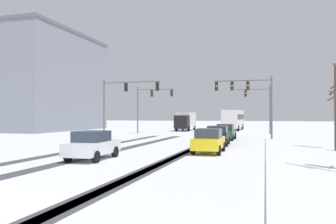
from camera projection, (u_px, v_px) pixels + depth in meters
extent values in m
cube|color=#424247|center=(184.00, 152.00, 22.40)|extent=(0.71, 33.13, 0.01)
cube|color=#424247|center=(118.00, 150.00, 23.78)|extent=(0.97, 33.13, 0.01)
cube|color=#424247|center=(188.00, 152.00, 22.33)|extent=(0.77, 33.13, 0.01)
cube|color=#424247|center=(86.00, 149.00, 24.53)|extent=(0.92, 33.13, 0.01)
cube|color=white|center=(302.00, 158.00, 18.89)|extent=(4.00, 33.13, 0.12)
cylinder|color=#56565B|center=(272.00, 108.00, 33.29)|extent=(0.18, 0.18, 6.50)
cylinder|color=#56565B|center=(242.00, 81.00, 34.00)|extent=(5.81, 0.42, 0.12)
cube|color=black|center=(248.00, 86.00, 33.85)|extent=(0.33, 0.26, 0.90)
sphere|color=black|center=(248.00, 83.00, 33.70)|extent=(0.20, 0.20, 0.20)
sphere|color=orange|center=(248.00, 86.00, 33.70)|extent=(0.20, 0.20, 0.20)
sphere|color=black|center=(248.00, 89.00, 33.70)|extent=(0.20, 0.20, 0.20)
cube|color=black|center=(232.00, 86.00, 34.23)|extent=(0.33, 0.26, 0.90)
sphere|color=black|center=(232.00, 83.00, 34.07)|extent=(0.20, 0.20, 0.20)
sphere|color=orange|center=(232.00, 86.00, 34.07)|extent=(0.20, 0.20, 0.20)
sphere|color=black|center=(232.00, 89.00, 34.07)|extent=(0.20, 0.20, 0.20)
cube|color=black|center=(217.00, 86.00, 34.60)|extent=(0.33, 0.26, 0.90)
sphere|color=black|center=(216.00, 83.00, 34.45)|extent=(0.20, 0.20, 0.20)
sphere|color=orange|center=(216.00, 86.00, 34.44)|extent=(0.20, 0.20, 0.20)
sphere|color=black|center=(216.00, 89.00, 34.44)|extent=(0.20, 0.20, 0.20)
cylinder|color=#56565B|center=(270.00, 110.00, 44.80)|extent=(0.18, 0.18, 6.50)
cylinder|color=#56565B|center=(252.00, 89.00, 45.31)|extent=(4.61, 0.46, 0.12)
cube|color=black|center=(246.00, 93.00, 45.50)|extent=(0.34, 0.26, 0.90)
sphere|color=black|center=(246.00, 91.00, 45.35)|extent=(0.20, 0.20, 0.20)
sphere|color=orange|center=(246.00, 93.00, 45.35)|extent=(0.20, 0.20, 0.20)
sphere|color=black|center=(246.00, 96.00, 45.34)|extent=(0.20, 0.20, 0.20)
cylinder|color=#56565B|center=(104.00, 109.00, 36.37)|extent=(0.18, 0.18, 6.50)
cylinder|color=#56565B|center=(132.00, 82.00, 35.57)|extent=(6.46, 0.28, 0.12)
cube|color=black|center=(126.00, 87.00, 35.73)|extent=(0.33, 0.25, 0.90)
sphere|color=black|center=(127.00, 85.00, 35.89)|extent=(0.20, 0.20, 0.20)
sphere|color=orange|center=(127.00, 87.00, 35.88)|extent=(0.20, 0.20, 0.20)
sphere|color=black|center=(127.00, 90.00, 35.88)|extent=(0.20, 0.20, 0.20)
cube|color=black|center=(157.00, 87.00, 34.81)|extent=(0.33, 0.25, 0.90)
sphere|color=black|center=(158.00, 84.00, 34.97)|extent=(0.20, 0.20, 0.20)
sphere|color=orange|center=(158.00, 87.00, 34.96)|extent=(0.20, 0.20, 0.20)
sphere|color=black|center=(158.00, 90.00, 34.96)|extent=(0.20, 0.20, 0.20)
cylinder|color=#56565B|center=(138.00, 110.00, 45.96)|extent=(0.18, 0.18, 6.50)
cylinder|color=#56565B|center=(155.00, 89.00, 45.39)|extent=(5.11, 0.36, 0.12)
cube|color=black|center=(152.00, 93.00, 45.50)|extent=(0.33, 0.25, 0.90)
sphere|color=black|center=(152.00, 91.00, 45.66)|extent=(0.20, 0.20, 0.20)
sphere|color=orange|center=(152.00, 93.00, 45.66)|extent=(0.20, 0.20, 0.20)
sphere|color=black|center=(152.00, 96.00, 45.65)|extent=(0.20, 0.20, 0.20)
cube|color=black|center=(172.00, 93.00, 44.83)|extent=(0.33, 0.25, 0.90)
sphere|color=black|center=(172.00, 91.00, 44.99)|extent=(0.20, 0.20, 0.20)
sphere|color=orange|center=(172.00, 93.00, 44.99)|extent=(0.20, 0.20, 0.20)
sphere|color=black|center=(172.00, 95.00, 44.98)|extent=(0.20, 0.20, 0.20)
cube|color=#194C2D|center=(226.00, 133.00, 33.85)|extent=(1.76, 4.12, 0.70)
cube|color=#2D3847|center=(226.00, 127.00, 33.71)|extent=(1.59, 1.92, 0.60)
cylinder|color=black|center=(220.00, 136.00, 35.30)|extent=(0.23, 0.64, 0.64)
cylinder|color=black|center=(235.00, 136.00, 34.82)|extent=(0.23, 0.64, 0.64)
cylinder|color=black|center=(216.00, 137.00, 32.87)|extent=(0.23, 0.64, 0.64)
cylinder|color=black|center=(232.00, 138.00, 32.39)|extent=(0.23, 0.64, 0.64)
cube|color=black|center=(218.00, 137.00, 27.66)|extent=(1.86, 4.16, 0.70)
cube|color=#2D3847|center=(218.00, 130.00, 27.52)|extent=(1.63, 1.96, 0.60)
cylinder|color=black|center=(210.00, 140.00, 29.09)|extent=(0.25, 0.65, 0.64)
cylinder|color=black|center=(229.00, 140.00, 28.69)|extent=(0.25, 0.65, 0.64)
cylinder|color=black|center=(206.00, 142.00, 26.62)|extent=(0.25, 0.65, 0.64)
cylinder|color=black|center=(226.00, 143.00, 26.23)|extent=(0.25, 0.65, 0.64)
cube|color=yellow|center=(209.00, 143.00, 21.90)|extent=(1.75, 4.12, 0.70)
cube|color=#2D3847|center=(209.00, 133.00, 21.76)|extent=(1.58, 1.92, 0.60)
cylinder|color=black|center=(200.00, 146.00, 23.34)|extent=(0.23, 0.64, 0.64)
cylinder|color=black|center=(223.00, 147.00, 22.90)|extent=(0.23, 0.64, 0.64)
cylinder|color=black|center=(193.00, 150.00, 20.89)|extent=(0.23, 0.64, 0.64)
cylinder|color=black|center=(219.00, 150.00, 20.45)|extent=(0.23, 0.64, 0.64)
cube|color=silver|center=(93.00, 148.00, 18.68)|extent=(1.89, 4.18, 0.70)
cube|color=#2D3847|center=(92.00, 136.00, 18.54)|extent=(1.65, 1.97, 0.60)
cylinder|color=black|center=(90.00, 151.00, 20.10)|extent=(0.25, 0.65, 0.64)
cylinder|color=black|center=(115.00, 152.00, 19.72)|extent=(0.25, 0.65, 0.64)
cylinder|color=black|center=(68.00, 156.00, 17.63)|extent=(0.25, 0.65, 0.64)
cylinder|color=black|center=(96.00, 157.00, 17.25)|extent=(0.25, 0.65, 0.64)
cube|color=silver|center=(233.00, 119.00, 56.38)|extent=(2.82, 11.07, 2.90)
cube|color=#283342|center=(233.00, 117.00, 56.39)|extent=(2.83, 10.19, 0.90)
cylinder|color=black|center=(238.00, 128.00, 52.34)|extent=(0.33, 0.97, 0.96)
cylinder|color=black|center=(223.00, 128.00, 53.07)|extent=(0.33, 0.97, 0.96)
cylinder|color=black|center=(242.00, 127.00, 59.13)|extent=(0.33, 0.97, 0.96)
cylinder|color=black|center=(229.00, 127.00, 59.87)|extent=(0.33, 0.97, 0.96)
cube|color=black|center=(182.00, 122.00, 52.20)|extent=(2.14, 2.24, 2.10)
cube|color=silver|center=(187.00, 120.00, 55.77)|extent=(2.29, 5.24, 2.60)
cylinder|color=black|center=(189.00, 129.00, 52.34)|extent=(0.30, 0.84, 0.84)
cylinder|color=black|center=(176.00, 129.00, 52.88)|extent=(0.30, 0.84, 0.84)
cylinder|color=black|center=(194.00, 128.00, 56.86)|extent=(0.30, 0.84, 0.84)
cylinder|color=black|center=(183.00, 127.00, 57.40)|extent=(0.30, 0.84, 0.84)
cylinder|color=brown|center=(336.00, 107.00, 23.34)|extent=(0.29, 0.29, 6.17)
cylinder|color=brown|center=(336.00, 84.00, 23.68)|extent=(0.78, 0.22, 0.75)
cylinder|color=brown|center=(336.00, 89.00, 23.75)|extent=(0.98, 0.29, 0.96)
cube|color=gray|center=(10.00, 85.00, 58.69)|extent=(27.31, 20.99, 16.00)
cube|color=slate|center=(10.00, 38.00, 58.78)|extent=(27.61, 21.29, 0.50)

